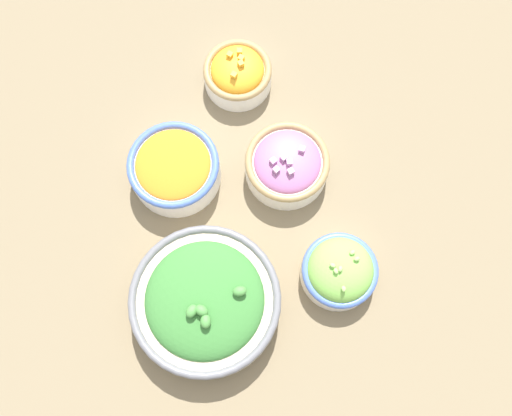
{
  "coord_description": "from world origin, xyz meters",
  "views": [
    {
      "loc": [
        -0.21,
        -0.13,
        0.89
      ],
      "look_at": [
        0.0,
        0.0,
        0.03
      ],
      "focal_mm": 40.0,
      "sensor_mm": 36.0,
      "label": 1
    }
  ],
  "objects_px": {
    "bowl_red_onion": "(287,165)",
    "bowl_carrots": "(174,168)",
    "bowl_broccoli": "(206,301)",
    "bowl_lettuce": "(339,271)",
    "bowl_squash": "(238,73)"
  },
  "relations": [
    {
      "from": "bowl_red_onion",
      "to": "bowl_carrots",
      "type": "relative_size",
      "value": 0.93
    },
    {
      "from": "bowl_broccoli",
      "to": "bowl_carrots",
      "type": "height_order",
      "value": "bowl_broccoli"
    },
    {
      "from": "bowl_lettuce",
      "to": "bowl_squash",
      "type": "bearing_deg",
      "value": 56.32
    },
    {
      "from": "bowl_red_onion",
      "to": "bowl_lettuce",
      "type": "distance_m",
      "value": 0.19
    },
    {
      "from": "bowl_squash",
      "to": "bowl_carrots",
      "type": "bearing_deg",
      "value": -178.85
    },
    {
      "from": "bowl_red_onion",
      "to": "bowl_lettuce",
      "type": "relative_size",
      "value": 1.16
    },
    {
      "from": "bowl_broccoli",
      "to": "bowl_carrots",
      "type": "xyz_separation_m",
      "value": [
        0.15,
        0.16,
        -0.0
      ]
    },
    {
      "from": "bowl_carrots",
      "to": "bowl_red_onion",
      "type": "bearing_deg",
      "value": -56.6
    },
    {
      "from": "bowl_broccoli",
      "to": "bowl_carrots",
      "type": "relative_size",
      "value": 1.55
    },
    {
      "from": "bowl_red_onion",
      "to": "bowl_broccoli",
      "type": "bearing_deg",
      "value": -178.71
    },
    {
      "from": "bowl_red_onion",
      "to": "bowl_squash",
      "type": "relative_size",
      "value": 1.17
    },
    {
      "from": "bowl_lettuce",
      "to": "bowl_carrots",
      "type": "distance_m",
      "value": 0.3
    },
    {
      "from": "bowl_broccoli",
      "to": "bowl_red_onion",
      "type": "height_order",
      "value": "bowl_broccoli"
    },
    {
      "from": "bowl_broccoli",
      "to": "bowl_red_onion",
      "type": "distance_m",
      "value": 0.25
    },
    {
      "from": "bowl_lettuce",
      "to": "bowl_carrots",
      "type": "relative_size",
      "value": 0.8
    }
  ]
}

